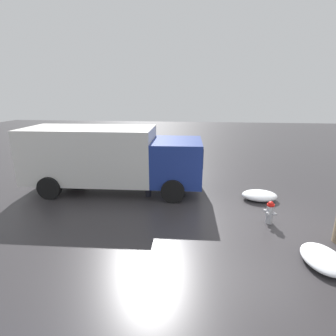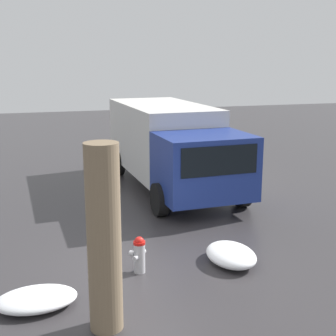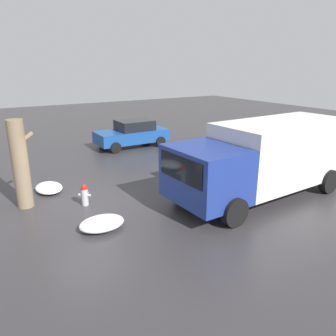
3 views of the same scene
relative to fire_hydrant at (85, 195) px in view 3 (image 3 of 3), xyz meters
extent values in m
plane|color=#333033|center=(0.00, 0.00, -0.38)|extent=(60.00, 60.00, 0.00)
cylinder|color=#B7B7BC|center=(0.00, 0.00, -0.09)|extent=(0.23, 0.23, 0.60)
cylinder|color=red|center=(0.00, 0.00, 0.24)|extent=(0.24, 0.24, 0.05)
sphere|color=red|center=(0.00, 0.00, 0.27)|extent=(0.19, 0.19, 0.19)
cylinder|color=#B7B7BC|center=(0.10, 0.12, -0.01)|extent=(0.15, 0.15, 0.11)
cylinder|color=#B7B7BC|center=(-0.13, 0.10, -0.01)|extent=(0.13, 0.13, 0.09)
cylinder|color=#B7B7BC|center=(0.12, -0.11, -0.01)|extent=(0.13, 0.13, 0.09)
cylinder|color=#7F6B51|center=(-1.76, 0.95, 1.10)|extent=(0.52, 0.52, 2.97)
cylinder|color=#7F6B51|center=(-1.52, 0.95, 1.93)|extent=(0.60, 0.15, 0.48)
cube|color=navy|center=(3.17, -2.57, 0.93)|extent=(2.08, 2.55, 1.72)
cube|color=black|center=(2.16, -2.60, 1.27)|extent=(0.11, 2.08, 0.76)
cube|color=silver|center=(6.79, -2.43, 1.17)|extent=(5.35, 2.67, 2.21)
cylinder|color=black|center=(3.31, -3.80, 0.07)|extent=(0.91, 0.31, 0.90)
cylinder|color=black|center=(3.22, -1.33, 0.07)|extent=(0.91, 0.31, 0.90)
cylinder|color=black|center=(8.15, -3.62, 0.07)|extent=(0.91, 0.31, 0.90)
cylinder|color=black|center=(8.06, -1.15, 0.07)|extent=(0.91, 0.31, 0.90)
cylinder|color=#23232D|center=(4.26, -1.86, 0.00)|extent=(0.24, 0.24, 0.76)
cylinder|color=#3F5947|center=(4.26, -1.86, 0.70)|extent=(0.35, 0.35, 0.64)
sphere|color=tan|center=(4.26, -1.86, 1.12)|extent=(0.21, 0.21, 0.21)
cube|color=#194793|center=(4.99, 6.80, 0.25)|extent=(4.13, 1.84, 0.67)
cube|color=black|center=(5.20, 6.80, 0.86)|extent=(1.98, 1.62, 0.57)
cylinder|color=black|center=(3.59, 5.88, -0.08)|extent=(0.60, 0.20, 0.60)
cylinder|color=black|center=(3.59, 7.72, -0.08)|extent=(0.60, 0.20, 0.60)
cylinder|color=black|center=(6.40, 5.88, -0.08)|extent=(0.60, 0.20, 0.60)
cylinder|color=black|center=(6.40, 7.72, -0.08)|extent=(0.60, 0.20, 0.60)
ellipsoid|color=white|center=(-0.12, -1.93, -0.21)|extent=(1.33, 0.98, 0.36)
ellipsoid|color=white|center=(-0.77, 2.00, -0.25)|extent=(0.96, 1.39, 0.27)
camera|label=1|loc=(2.40, 7.91, 3.65)|focal=28.00mm
camera|label=2|loc=(-8.39, 1.94, 3.76)|focal=50.00mm
camera|label=3|loc=(-2.96, -10.30, 4.24)|focal=35.00mm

